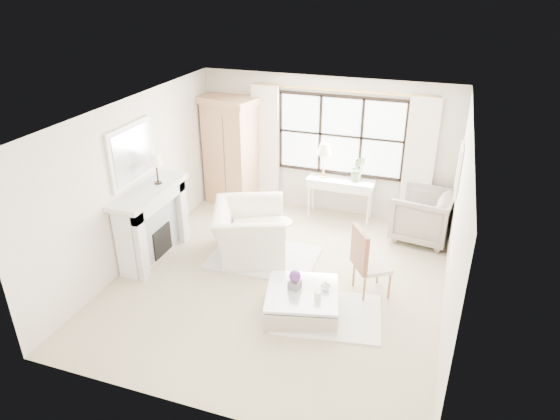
{
  "coord_description": "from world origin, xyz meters",
  "views": [
    {
      "loc": [
        2.16,
        -6.31,
        4.49
      ],
      "look_at": [
        -0.06,
        0.2,
        1.13
      ],
      "focal_mm": 32.0,
      "sensor_mm": 36.0,
      "label": 1
    }
  ],
  "objects_px": {
    "armoire": "(231,151)",
    "coffee_table": "(302,303)",
    "console_table": "(340,198)",
    "club_armchair": "(250,231)"
  },
  "relations": [
    {
      "from": "armoire",
      "to": "club_armchair",
      "type": "bearing_deg",
      "value": -43.65
    },
    {
      "from": "coffee_table",
      "to": "club_armchair",
      "type": "bearing_deg",
      "value": 121.78
    },
    {
      "from": "armoire",
      "to": "console_table",
      "type": "xyz_separation_m",
      "value": [
        2.28,
        0.07,
        -0.74
      ]
    },
    {
      "from": "club_armchair",
      "to": "coffee_table",
      "type": "bearing_deg",
      "value": -155.35
    },
    {
      "from": "console_table",
      "to": "coffee_table",
      "type": "xyz_separation_m",
      "value": [
        0.18,
        -3.23,
        -0.22
      ]
    },
    {
      "from": "console_table",
      "to": "armoire",
      "type": "bearing_deg",
      "value": -177.61
    },
    {
      "from": "console_table",
      "to": "coffee_table",
      "type": "bearing_deg",
      "value": -86.04
    },
    {
      "from": "coffee_table",
      "to": "armoire",
      "type": "bearing_deg",
      "value": 114.42
    },
    {
      "from": "armoire",
      "to": "coffee_table",
      "type": "bearing_deg",
      "value": -37.3
    },
    {
      "from": "console_table",
      "to": "coffee_table",
      "type": "distance_m",
      "value": 3.24
    }
  ]
}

